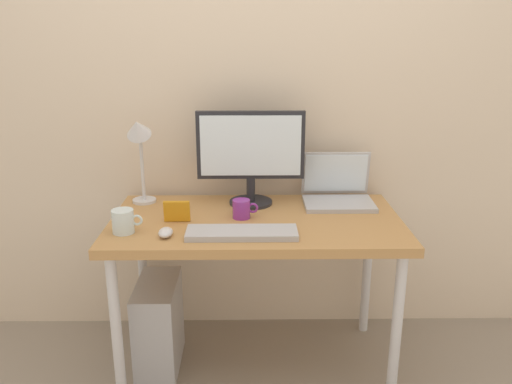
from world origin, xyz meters
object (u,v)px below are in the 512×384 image
desk (256,233)px  monitor (251,152)px  coffee_mug (242,209)px  laptop (337,190)px  mouse (166,232)px  desk_lamp (139,141)px  computer_tower (159,325)px  glass_cup (123,221)px  keyboard (242,233)px  photo_frame (177,211)px

desk → monitor: size_ratio=2.55×
desk → coffee_mug: size_ratio=11.27×
desk → coffee_mug: (-0.06, 0.01, 0.11)m
laptop → mouse: 0.85m
desk_lamp → coffee_mug: desk_lamp is taller
computer_tower → monitor: bearing=27.3°
glass_cup → coffee_mug: bearing=19.3°
desk → monitor: (-0.02, 0.20, 0.32)m
desk → computer_tower: size_ratio=2.98×
monitor → coffee_mug: monitor is taller
keyboard → photo_frame: photo_frame is taller
coffee_mug → desk: bearing=-8.7°
computer_tower → coffee_mug: bearing=3.8°
glass_cup → computer_tower: size_ratio=0.29×
desk → laptop: (0.39, 0.22, 0.13)m
mouse → photo_frame: size_ratio=0.82×
photo_frame → computer_tower: (-0.11, 0.02, -0.56)m
monitor → mouse: (-0.34, -0.40, -0.23)m
laptop → glass_cup: 0.99m
coffee_mug → glass_cup: bearing=-160.7°
desk → glass_cup: (-0.53, -0.16, 0.12)m
desk_lamp → computer_tower: (0.08, -0.22, -0.81)m
coffee_mug → keyboard: bearing=-89.4°
coffee_mug → glass_cup: size_ratio=0.90×
monitor → coffee_mug: bearing=-101.5°
keyboard → coffee_mug: 0.21m
desk → glass_cup: glass_cup is taller
keyboard → coffee_mug: (-0.00, 0.20, 0.03)m
keyboard → mouse: mouse is taller
keyboard → computer_tower: size_ratio=1.05×
desk_lamp → photo_frame: bearing=-51.6°
desk → glass_cup: 0.57m
coffee_mug → desk_lamp: bearing=157.3°
monitor → glass_cup: (-0.51, -0.36, -0.20)m
desk_lamp → mouse: 0.52m
coffee_mug → computer_tower: bearing=-176.2°
mouse → computer_tower: 0.57m
monitor → coffee_mug: 0.28m
glass_cup → desk_lamp: bearing=88.8°
laptop → mouse: bearing=-150.7°
mouse → keyboard: bearing=0.9°
glass_cup → monitor: bearing=35.1°
photo_frame → computer_tower: 0.57m
monitor → desk_lamp: size_ratio=1.15×
monitor → keyboard: 0.46m
mouse → coffee_mug: bearing=35.1°
desk_lamp → photo_frame: 0.40m
laptop → monitor: bearing=-178.0°
desk_lamp → computer_tower: bearing=-70.0°
desk → keyboard: keyboard is taller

